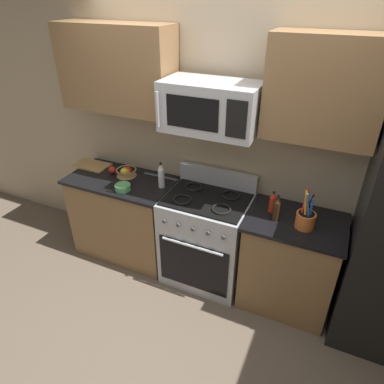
# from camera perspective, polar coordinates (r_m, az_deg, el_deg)

# --- Properties ---
(ground_plane) EXTENTS (16.00, 16.00, 0.00)m
(ground_plane) POSITION_cam_1_polar(r_m,az_deg,el_deg) (3.23, -2.79, -21.16)
(ground_plane) COLOR #6B5B4C
(wall_back) EXTENTS (8.00, 0.10, 2.60)m
(wall_back) POSITION_cam_1_polar(r_m,az_deg,el_deg) (3.20, 5.16, 7.87)
(wall_back) COLOR tan
(wall_back) RESTS_ON ground
(counter_left) EXTENTS (1.07, 0.59, 0.91)m
(counter_left) POSITION_cam_1_polar(r_m,az_deg,el_deg) (3.71, -11.06, -4.03)
(counter_left) COLOR olive
(counter_left) RESTS_ON ground
(range_oven) EXTENTS (0.76, 0.63, 1.09)m
(range_oven) POSITION_cam_1_polar(r_m,az_deg,el_deg) (3.32, 2.33, -7.62)
(range_oven) COLOR #B2B5BA
(range_oven) RESTS_ON ground
(counter_right) EXTENTS (0.80, 0.59, 0.91)m
(counter_right) POSITION_cam_1_polar(r_m,az_deg,el_deg) (3.20, 15.77, -11.25)
(counter_right) COLOR olive
(counter_right) RESTS_ON ground
(microwave) EXTENTS (0.76, 0.44, 0.39)m
(microwave) POSITION_cam_1_polar(r_m,az_deg,el_deg) (2.75, 3.11, 13.93)
(microwave) COLOR #B2B5BA
(upper_cabinets_left) EXTENTS (1.06, 0.34, 0.73)m
(upper_cabinets_left) POSITION_cam_1_polar(r_m,az_deg,el_deg) (3.24, -12.34, 19.39)
(upper_cabinets_left) COLOR olive
(upper_cabinets_right) EXTENTS (0.79, 0.34, 0.73)m
(upper_cabinets_right) POSITION_cam_1_polar(r_m,az_deg,el_deg) (2.64, 21.12, 15.60)
(upper_cabinets_right) COLOR olive
(utensil_crock) EXTENTS (0.15, 0.15, 0.33)m
(utensil_crock) POSITION_cam_1_polar(r_m,az_deg,el_deg) (2.83, 18.31, -4.30)
(utensil_crock) COLOR #D1662D
(utensil_crock) RESTS_ON counter_right
(fruit_basket) EXTENTS (0.21, 0.21, 0.10)m
(fruit_basket) POSITION_cam_1_polar(r_m,az_deg,el_deg) (3.50, -10.85, 3.32)
(fruit_basket) COLOR #9E7A4C
(fruit_basket) RESTS_ON counter_left
(apple_loose) EXTENTS (0.07, 0.07, 0.07)m
(apple_loose) POSITION_cam_1_polar(r_m,az_deg,el_deg) (3.59, -13.15, 3.61)
(apple_loose) COLOR red
(apple_loose) RESTS_ON counter_left
(cutting_board) EXTENTS (0.37, 0.23, 0.02)m
(cutting_board) POSITION_cam_1_polar(r_m,az_deg,el_deg) (3.81, -16.30, 4.29)
(cutting_board) COLOR tan
(cutting_board) RESTS_ON counter_left
(bottle_hot_sauce) EXTENTS (0.06, 0.06, 0.19)m
(bottle_hot_sauce) POSITION_cam_1_polar(r_m,az_deg,el_deg) (2.94, 13.21, -1.70)
(bottle_hot_sauce) COLOR red
(bottle_hot_sauce) RESTS_ON counter_right
(bottle_soy) EXTENTS (0.06, 0.06, 0.23)m
(bottle_soy) POSITION_cam_1_polar(r_m,az_deg,el_deg) (2.83, 13.89, -2.74)
(bottle_soy) COLOR #382314
(bottle_soy) RESTS_ON counter_right
(bottle_vinegar) EXTENTS (0.06, 0.06, 0.25)m
(bottle_vinegar) POSITION_cam_1_polar(r_m,az_deg,el_deg) (3.22, -5.13, 2.66)
(bottle_vinegar) COLOR silver
(bottle_vinegar) RESTS_ON counter_left
(prep_bowl) EXTENTS (0.15, 0.15, 0.06)m
(prep_bowl) POSITION_cam_1_polar(r_m,az_deg,el_deg) (3.26, -11.42, 0.80)
(prep_bowl) COLOR #59AD66
(prep_bowl) RESTS_ON counter_left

